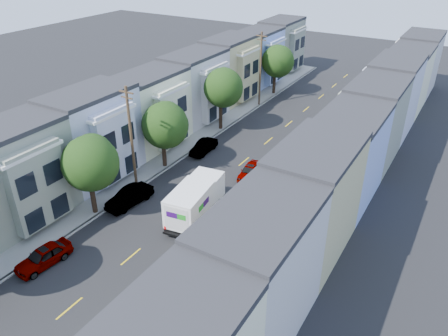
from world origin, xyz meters
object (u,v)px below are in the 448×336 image
object	(u,v)px
parked_left_d	(204,147)
parked_right_a	(164,291)
parked_right_b	(220,235)
tree_c	(164,125)
parked_left_b	(44,257)
tree_e	(277,61)
parked_right_c	(303,150)
parked_left_c	(130,197)
tree_d	(223,88)
lead_sedan	(250,171)
tree_b	(90,163)
utility_pole_far	(260,69)
fedex_truck	(195,200)
parked_right_d	(341,111)
utility_pole_near	(132,139)

from	to	relation	value
parked_left_d	parked_right_a	size ratio (longest dim) A/B	0.85
parked_right_a	parked_right_b	size ratio (longest dim) A/B	1.19
tree_c	parked_left_b	xyz separation A→B (m)	(1.40, -16.71, -4.02)
tree_e	parked_right_c	bearing A→B (deg)	-56.59
parked_left_c	tree_c	bearing A→B (deg)	106.68
tree_d	lead_sedan	xyz separation A→B (m)	(8.36, -8.62, -4.73)
tree_c	tree_e	bearing A→B (deg)	90.00
lead_sedan	parked_left_b	world-z (taller)	parked_left_b
tree_b	utility_pole_far	world-z (taller)	utility_pole_far
tree_e	utility_pole_far	size ratio (longest dim) A/B	0.74
tree_d	parked_right_b	bearing A→B (deg)	-59.44
fedex_truck	parked_right_a	world-z (taller)	fedex_truck
tree_e	utility_pole_far	bearing A→B (deg)	-89.98
parked_left_d	parked_right_b	xyz separation A→B (m)	(9.80, -12.54, -0.02)
parked_right_d	parked_right_c	bearing A→B (deg)	-88.73
parked_right_a	parked_left_b	bearing A→B (deg)	-163.70
tree_c	parked_right_d	size ratio (longest dim) A/B	1.42
parked_left_b	parked_left_d	world-z (taller)	parked_left_b
tree_c	parked_left_d	xyz separation A→B (m)	(1.40, 4.83, -4.07)
tree_e	parked_left_d	bearing A→B (deg)	-86.33
parked_right_a	parked_right_d	distance (m)	38.06
parked_right_d	utility_pole_far	bearing A→B (deg)	-168.92
fedex_truck	parked_left_c	xyz separation A→B (m)	(-6.25, -1.34, -1.05)
tree_c	parked_right_a	xyz separation A→B (m)	(11.20, -14.92, -3.97)
tree_e	lead_sedan	size ratio (longest dim) A/B	1.78
tree_c	parked_left_d	size ratio (longest dim) A/B	1.76
parked_left_b	utility_pole_far	bearing A→B (deg)	98.05
tree_b	parked_right_a	bearing A→B (deg)	-24.03
tree_e	parked_left_d	distance (m)	22.32
tree_c	utility_pole_near	bearing A→B (deg)	-89.98
tree_c	parked_right_c	bearing A→B (deg)	40.88
utility_pole_near	tree_b	bearing A→B (deg)	-90.02
parked_left_c	tree_e	bearing A→B (deg)	98.21
tree_d	fedex_truck	world-z (taller)	tree_d
tree_c	parked_right_a	bearing A→B (deg)	-53.10
utility_pole_near	lead_sedan	size ratio (longest dim) A/B	2.42
tree_d	fedex_truck	size ratio (longest dim) A/B	1.14
tree_d	parked_right_d	xyz separation A→B (m)	(11.20, 11.88, -4.65)
tree_c	parked_left_d	bearing A→B (deg)	73.80
utility_pole_near	parked_left_d	size ratio (longest dim) A/B	2.48
parked_right_c	parked_left_b	bearing A→B (deg)	-113.65
parked_left_b	parked_right_a	distance (m)	9.96
tree_e	parked_right_a	distance (m)	43.29
parked_right_c	lead_sedan	bearing A→B (deg)	-115.22
parked_left_c	parked_right_d	size ratio (longest dim) A/B	0.92
lead_sedan	tree_e	bearing A→B (deg)	102.58
parked_right_b	tree_d	bearing A→B (deg)	122.00
utility_pole_far	fedex_truck	xyz separation A→B (m)	(7.65, -27.18, -3.33)
tree_d	fedex_truck	distance (m)	19.20
tree_d	utility_pole_near	size ratio (longest dim) A/B	0.78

